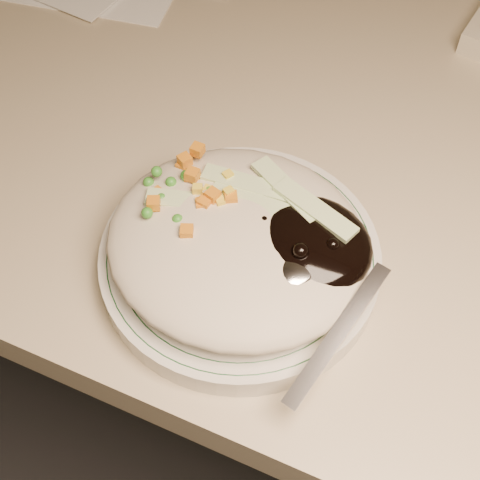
% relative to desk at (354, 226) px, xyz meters
% --- Properties ---
extents(desk, '(1.40, 0.70, 0.74)m').
position_rel_desk_xyz_m(desk, '(0.00, 0.00, 0.00)').
color(desk, tan).
rests_on(desk, ground).
extents(plate, '(0.21, 0.21, 0.02)m').
position_rel_desk_xyz_m(plate, '(-0.05, -0.22, 0.21)').
color(plate, silver).
rests_on(plate, desk).
extents(plate_rim, '(0.20, 0.20, 0.00)m').
position_rel_desk_xyz_m(plate_rim, '(-0.05, -0.22, 0.22)').
color(plate_rim, '#144723').
rests_on(plate_rim, plate).
extents(meal, '(0.20, 0.19, 0.05)m').
position_rel_desk_xyz_m(meal, '(-0.04, -0.22, 0.24)').
color(meal, beige).
rests_on(meal, plate).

